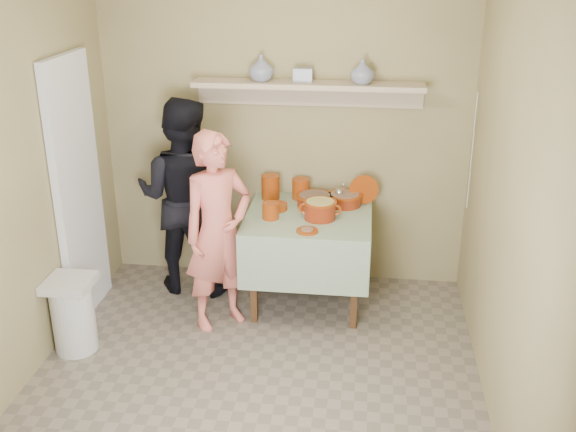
# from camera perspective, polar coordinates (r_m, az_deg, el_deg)

# --- Properties ---
(ground) EXTENTS (3.50, 3.50, 0.00)m
(ground) POSITION_cam_1_polar(r_m,az_deg,el_deg) (4.53, -3.13, -14.74)
(ground) COLOR #74685B
(ground) RESTS_ON ground
(tile_panel) EXTENTS (0.06, 0.70, 2.00)m
(tile_panel) POSITION_cam_1_polar(r_m,az_deg,el_deg) (5.28, -17.35, 2.10)
(tile_panel) COLOR silver
(tile_panel) RESTS_ON ground
(plate_stack_a) EXTENTS (0.15, 0.15, 0.20)m
(plate_stack_a) POSITION_cam_1_polar(r_m,az_deg,el_deg) (5.53, -1.49, 2.46)
(plate_stack_a) COLOR maroon
(plate_stack_a) RESTS_ON serving_table
(plate_stack_b) EXTENTS (0.14, 0.14, 0.17)m
(plate_stack_b) POSITION_cam_1_polar(r_m,az_deg,el_deg) (5.53, 1.09, 2.31)
(plate_stack_b) COLOR maroon
(plate_stack_b) RESTS_ON serving_table
(bowl_stack) EXTENTS (0.13, 0.13, 0.13)m
(bowl_stack) POSITION_cam_1_polar(r_m,az_deg,el_deg) (5.13, -1.49, 0.45)
(bowl_stack) COLOR maroon
(bowl_stack) RESTS_ON serving_table
(empty_bowl) EXTENTS (0.17, 0.17, 0.05)m
(empty_bowl) POSITION_cam_1_polar(r_m,az_deg,el_deg) (5.32, -0.96, 0.80)
(empty_bowl) COLOR maroon
(empty_bowl) RESTS_ON serving_table
(propped_lid) EXTENTS (0.24, 0.07, 0.24)m
(propped_lid) POSITION_cam_1_polar(r_m,az_deg,el_deg) (5.44, 6.43, 2.23)
(propped_lid) COLOR maroon
(propped_lid) RESTS_ON serving_table
(vase_right) EXTENTS (0.23, 0.23, 0.19)m
(vase_right) POSITION_cam_1_polar(r_m,az_deg,el_deg) (5.25, 6.32, 12.07)
(vase_right) COLOR navy
(vase_right) RESTS_ON wall_shelf
(vase_left) EXTENTS (0.23, 0.23, 0.20)m
(vase_left) POSITION_cam_1_polar(r_m,az_deg,el_deg) (5.33, -2.29, 12.42)
(vase_left) COLOR navy
(vase_left) RESTS_ON wall_shelf
(ceramic_box) EXTENTS (0.15, 0.11, 0.10)m
(ceramic_box) POSITION_cam_1_polar(r_m,az_deg,el_deg) (5.32, 1.28, 11.86)
(ceramic_box) COLOR navy
(ceramic_box) RESTS_ON wall_shelf
(person_cook) EXTENTS (0.65, 0.64, 1.51)m
(person_cook) POSITION_cam_1_polar(r_m,az_deg,el_deg) (4.95, -5.93, -1.33)
(person_cook) COLOR #D96A5D
(person_cook) RESTS_ON ground
(person_helper) EXTENTS (0.83, 0.67, 1.62)m
(person_helper) POSITION_cam_1_polar(r_m,az_deg,el_deg) (5.53, -8.83, 1.66)
(person_helper) COLOR black
(person_helper) RESTS_ON ground
(room_shell) EXTENTS (3.04, 3.54, 2.62)m
(room_shell) POSITION_cam_1_polar(r_m,az_deg,el_deg) (3.80, -3.63, 5.14)
(room_shell) COLOR #97895C
(room_shell) RESTS_ON ground
(serving_table) EXTENTS (0.97, 0.97, 0.76)m
(serving_table) POSITION_cam_1_polar(r_m,az_deg,el_deg) (5.29, 1.77, -1.01)
(serving_table) COLOR #4C2D16
(serving_table) RESTS_ON ground
(cazuela_meat_a) EXTENTS (0.30, 0.30, 0.10)m
(cazuela_meat_a) POSITION_cam_1_polar(r_m,az_deg,el_deg) (5.38, 2.26, 1.42)
(cazuela_meat_a) COLOR maroon
(cazuela_meat_a) RESTS_ON serving_table
(cazuela_meat_b) EXTENTS (0.28, 0.28, 0.10)m
(cazuela_meat_b) POSITION_cam_1_polar(r_m,az_deg,el_deg) (5.41, 4.83, 1.49)
(cazuela_meat_b) COLOR maroon
(cazuela_meat_b) RESTS_ON serving_table
(ladle) EXTENTS (0.08, 0.26, 0.19)m
(ladle) POSITION_cam_1_polar(r_m,az_deg,el_deg) (5.39, 4.37, 2.02)
(ladle) COLOR silver
(ladle) RESTS_ON cazuela_meat_b
(cazuela_rice) EXTENTS (0.33, 0.25, 0.14)m
(cazuela_rice) POSITION_cam_1_polar(r_m,az_deg,el_deg) (5.12, 2.73, 0.66)
(cazuela_rice) COLOR maroon
(cazuela_rice) RESTS_ON serving_table
(front_plate) EXTENTS (0.16, 0.16, 0.03)m
(front_plate) POSITION_cam_1_polar(r_m,az_deg,el_deg) (4.91, 1.63, -1.24)
(front_plate) COLOR maroon
(front_plate) RESTS_ON serving_table
(wall_shelf) EXTENTS (1.80, 0.25, 0.21)m
(wall_shelf) POSITION_cam_1_polar(r_m,az_deg,el_deg) (5.34, 1.73, 10.83)
(wall_shelf) COLOR tan
(wall_shelf) RESTS_ON room_shell
(trash_bin) EXTENTS (0.32, 0.32, 0.56)m
(trash_bin) POSITION_cam_1_polar(r_m,az_deg,el_deg) (5.04, -17.73, -7.92)
(trash_bin) COLOR silver
(trash_bin) RESTS_ON ground
(electrical_cord) EXTENTS (0.01, 0.05, 0.90)m
(electrical_cord) POSITION_cam_1_polar(r_m,az_deg,el_deg) (5.32, 15.32, 5.29)
(electrical_cord) COLOR silver
(electrical_cord) RESTS_ON wall_shelf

